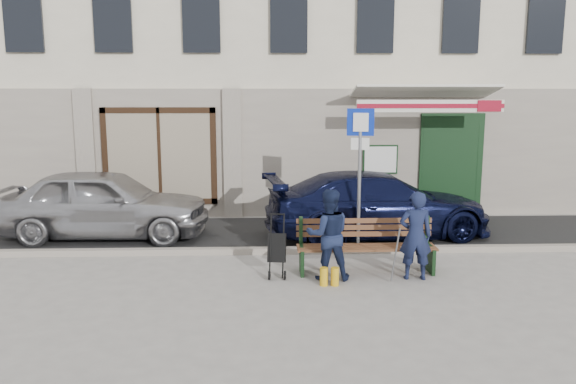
{
  "coord_description": "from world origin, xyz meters",
  "views": [
    {
      "loc": [
        -0.53,
        -9.05,
        3.05
      ],
      "look_at": [
        -0.14,
        1.6,
        1.2
      ],
      "focal_mm": 35.0,
      "sensor_mm": 36.0,
      "label": 1
    }
  ],
  "objects_px": {
    "man": "(416,236)",
    "stroller": "(277,249)",
    "parking_sign": "(360,156)",
    "woman": "(328,235)",
    "car_navy": "(378,205)",
    "bench": "(364,247)",
    "car_silver": "(104,203)"
  },
  "relations": [
    {
      "from": "man",
      "to": "parking_sign",
      "type": "bearing_deg",
      "value": -65.07
    },
    {
      "from": "car_silver",
      "to": "stroller",
      "type": "distance_m",
      "value": 4.59
    },
    {
      "from": "car_silver",
      "to": "car_navy",
      "type": "height_order",
      "value": "car_silver"
    },
    {
      "from": "man",
      "to": "car_navy",
      "type": "bearing_deg",
      "value": -84.66
    },
    {
      "from": "car_navy",
      "to": "parking_sign",
      "type": "height_order",
      "value": "parking_sign"
    },
    {
      "from": "car_navy",
      "to": "bench",
      "type": "bearing_deg",
      "value": 155.9
    },
    {
      "from": "parking_sign",
      "to": "car_silver",
      "type": "bearing_deg",
      "value": 177.98
    },
    {
      "from": "car_silver",
      "to": "bench",
      "type": "xyz_separation_m",
      "value": [
        5.17,
        -2.6,
        -0.3
      ]
    },
    {
      "from": "car_silver",
      "to": "man",
      "type": "height_order",
      "value": "car_silver"
    },
    {
      "from": "man",
      "to": "stroller",
      "type": "xyz_separation_m",
      "value": [
        -2.3,
        0.24,
        -0.28
      ]
    },
    {
      "from": "woman",
      "to": "stroller",
      "type": "xyz_separation_m",
      "value": [
        -0.85,
        0.19,
        -0.29
      ]
    },
    {
      "from": "parking_sign",
      "to": "man",
      "type": "xyz_separation_m",
      "value": [
        0.67,
        -1.75,
        -1.14
      ]
    },
    {
      "from": "woman",
      "to": "parking_sign",
      "type": "bearing_deg",
      "value": -116.96
    },
    {
      "from": "parking_sign",
      "to": "bench",
      "type": "relative_size",
      "value": 1.16
    },
    {
      "from": "parking_sign",
      "to": "woman",
      "type": "bearing_deg",
      "value": -103.59
    },
    {
      "from": "bench",
      "to": "car_navy",
      "type": "bearing_deg",
      "value": 73.69
    },
    {
      "from": "bench",
      "to": "stroller",
      "type": "xyz_separation_m",
      "value": [
        -1.5,
        -0.14,
        0.01
      ]
    },
    {
      "from": "car_navy",
      "to": "bench",
      "type": "height_order",
      "value": "car_navy"
    },
    {
      "from": "car_silver",
      "to": "stroller",
      "type": "relative_size",
      "value": 4.2
    },
    {
      "from": "car_silver",
      "to": "bench",
      "type": "relative_size",
      "value": 1.85
    },
    {
      "from": "car_silver",
      "to": "stroller",
      "type": "bearing_deg",
      "value": -125.39
    },
    {
      "from": "car_silver",
      "to": "car_navy",
      "type": "xyz_separation_m",
      "value": [
        5.9,
        -0.11,
        -0.05
      ]
    },
    {
      "from": "bench",
      "to": "man",
      "type": "height_order",
      "value": "man"
    },
    {
      "from": "car_navy",
      "to": "man",
      "type": "height_order",
      "value": "man"
    },
    {
      "from": "man",
      "to": "stroller",
      "type": "distance_m",
      "value": 2.33
    },
    {
      "from": "car_navy",
      "to": "car_silver",
      "type": "bearing_deg",
      "value": 81.16
    },
    {
      "from": "car_navy",
      "to": "parking_sign",
      "type": "distance_m",
      "value": 1.74
    },
    {
      "from": "parking_sign",
      "to": "stroller",
      "type": "bearing_deg",
      "value": -126.14
    },
    {
      "from": "car_navy",
      "to": "woman",
      "type": "distance_m",
      "value": 3.15
    },
    {
      "from": "car_navy",
      "to": "parking_sign",
      "type": "bearing_deg",
      "value": 144.14
    },
    {
      "from": "car_navy",
      "to": "stroller",
      "type": "distance_m",
      "value": 3.46
    },
    {
      "from": "parking_sign",
      "to": "woman",
      "type": "xyz_separation_m",
      "value": [
        -0.78,
        -1.7,
        -1.12
      ]
    }
  ]
}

